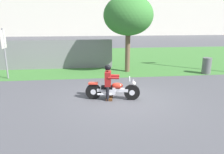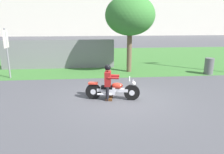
% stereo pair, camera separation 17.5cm
% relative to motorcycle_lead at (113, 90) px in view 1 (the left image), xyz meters
% --- Properties ---
extents(ground, '(120.00, 120.00, 0.00)m').
position_rel_motorcycle_lead_xyz_m(ground, '(0.35, 0.03, -0.38)').
color(ground, '#4C4C51').
extents(grass_verge, '(60.00, 12.00, 0.01)m').
position_rel_motorcycle_lead_xyz_m(grass_verge, '(0.35, 9.13, -0.38)').
color(grass_verge, '#3D7533').
rests_on(grass_verge, ground).
extents(motorcycle_lead, '(2.10, 0.70, 0.86)m').
position_rel_motorcycle_lead_xyz_m(motorcycle_lead, '(0.00, 0.00, 0.00)').
color(motorcycle_lead, black).
rests_on(motorcycle_lead, ground).
extents(rider_lead, '(0.60, 0.52, 1.38)m').
position_rel_motorcycle_lead_xyz_m(rider_lead, '(-0.17, 0.03, 0.43)').
color(rider_lead, black).
rests_on(rider_lead, ground).
extents(tree_roadside, '(2.80, 2.80, 4.36)m').
position_rel_motorcycle_lead_xyz_m(tree_roadside, '(1.40, 4.49, 2.84)').
color(tree_roadside, brown).
rests_on(tree_roadside, ground).
extents(trash_can, '(0.50, 0.50, 0.92)m').
position_rel_motorcycle_lead_xyz_m(trash_can, '(5.80, 3.45, 0.08)').
color(trash_can, '#595E5B').
rests_on(trash_can, ground).
extents(sign_banner, '(0.08, 0.60, 2.60)m').
position_rel_motorcycle_lead_xyz_m(sign_banner, '(-5.14, 3.66, 1.34)').
color(sign_banner, gray).
rests_on(sign_banner, ground).
extents(fence_segment, '(7.00, 0.06, 1.80)m').
position_rel_motorcycle_lead_xyz_m(fence_segment, '(-2.87, 5.73, 0.52)').
color(fence_segment, slate).
rests_on(fence_segment, ground).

